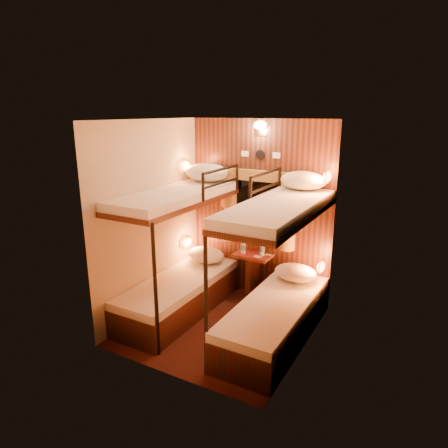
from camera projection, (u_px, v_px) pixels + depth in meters
The scene contains 22 objects.
floor at pixel (222, 326), 4.79m from camera, with size 2.10×2.10×0.00m, color #37120F.
ceiling at pixel (221, 120), 4.14m from camera, with size 2.10×2.10×0.00m, color silver.
wall_back at pixel (260, 211), 5.35m from camera, with size 2.40×2.40×0.00m, color #C6B293.
wall_front at pixel (164, 260), 3.58m from camera, with size 2.40×2.40×0.00m, color #C6B293.
wall_left at pixel (151, 219), 4.93m from camera, with size 2.40×2.40×0.00m, color #C6B293.
wall_right at pixel (308, 244), 4.00m from camera, with size 2.40×2.40×0.00m, color #C6B293.
back_panel at pixel (260, 211), 5.33m from camera, with size 2.00×0.03×2.40m, color black.
bunk_left at pixel (179, 271), 5.00m from camera, with size 0.72×1.90×1.82m.
bunk_right at pixel (276, 293), 4.39m from camera, with size 0.72×1.90×1.82m.
window at pixel (259, 213), 5.31m from camera, with size 1.00×0.12×0.79m.
curtains at pixel (258, 207), 5.26m from camera, with size 1.10×0.22×1.00m.
back_fixtures at pixel (260, 131), 5.02m from camera, with size 0.54×0.09×0.48m.
reading_lamps at pixel (249, 213), 5.04m from camera, with size 2.00×0.20×1.25m.
table at pixel (253, 270), 5.39m from camera, with size 0.50×0.34×0.66m.
bottle_left at pixel (243, 247), 5.30m from camera, with size 0.07×0.07×0.23m.
bottle_right at pixel (262, 248), 5.24m from camera, with size 0.07×0.07×0.23m.
sachet_a at pixel (258, 257), 5.22m from camera, with size 0.09×0.07×0.01m, color silver.
sachet_b at pixel (268, 255), 5.29m from camera, with size 0.08×0.06×0.01m, color silver.
pillow_lower_left at pixel (206, 255), 5.54m from camera, with size 0.54×0.38×0.21m, color silver.
pillow_lower_right at pixel (296, 273), 4.93m from camera, with size 0.53×0.38×0.21m, color silver.
pillow_upper_left at pixel (207, 172), 5.26m from camera, with size 0.61×0.43×0.24m, color silver.
pillow_upper_right at pixel (303, 180), 4.72m from camera, with size 0.56×0.40×0.22m, color silver.
Camera 1 is at (2.10, -3.72, 2.48)m, focal length 32.00 mm.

